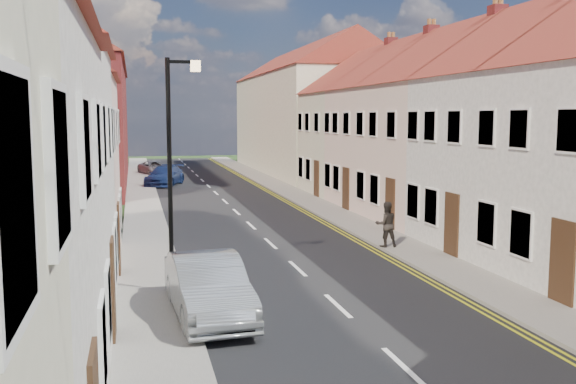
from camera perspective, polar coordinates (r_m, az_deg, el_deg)
name	(u,v)px	position (r m, az deg, el deg)	size (l,w,h in m)	color
road	(251,226)	(27.44, -3.30, -3.01)	(7.00, 90.00, 0.02)	black
pavement_left	(146,229)	(27.02, -12.54, -3.20)	(1.80, 90.00, 0.12)	#AAA29B
pavement_right	(349,221)	(28.53, 5.43, -2.55)	(1.80, 90.00, 0.12)	#AAA29B
cottage_r_cream_mid	(541,121)	(24.56, 21.58, 5.87)	(8.30, 5.20, 9.00)	white
cottage_r_pink	(465,120)	(29.14, 15.45, 6.15)	(8.30, 6.00, 9.00)	beige
cottage_r_white_far	(413,120)	(33.97, 11.03, 6.33)	(8.30, 5.20, 9.00)	beige
cottage_r_cream_far	(375,119)	(38.95, 7.71, 6.42)	(8.30, 6.00, 9.00)	beige
block_right_far	(308,109)	(53.51, 1.75, 7.43)	(8.30, 24.20, 10.50)	beige
block_left_far	(65,107)	(46.85, -19.21, 7.16)	(8.30, 24.20, 10.50)	maroon
lamppost	(173,160)	(16.69, -10.19, 2.81)	(0.88, 0.15, 6.00)	black
car_mid	(208,287)	(15.08, -7.13, -8.40)	(1.54, 4.41, 1.45)	#929699
car_far	(165,176)	(44.06, -10.90, 1.43)	(1.85, 4.56, 1.32)	navy
car_distant	(155,168)	(52.39, -11.76, 2.11)	(1.81, 3.92, 1.09)	#9FA3A6
pedestrian_right_b	(386,224)	(22.61, 8.71, -2.85)	(0.77, 0.60, 1.59)	#2A2521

